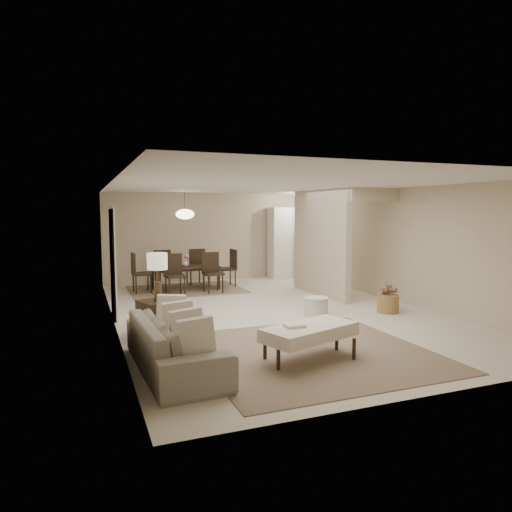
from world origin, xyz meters
name	(u,v)px	position (x,y,z in m)	size (l,w,h in m)	color
floor	(271,311)	(0.00, 0.00, 0.00)	(9.00, 9.00, 0.00)	beige
ceiling	(271,185)	(0.00, 0.00, 2.50)	(9.00, 9.00, 0.00)	white
back_wall	(210,237)	(0.00, 4.50, 1.25)	(6.00, 6.00, 0.00)	#C3B294
left_wall	(113,254)	(-3.00, 0.00, 1.25)	(9.00, 9.00, 0.00)	#C3B294
right_wall	(395,245)	(3.00, 0.00, 1.25)	(9.00, 9.00, 0.00)	#C3B294
partition	(320,243)	(1.80, 1.25, 1.25)	(0.15, 2.50, 2.50)	#C3B294
doorway	(113,264)	(-2.97, 0.60, 1.02)	(0.04, 0.90, 2.04)	black
pantry_cabinet	(289,243)	(2.35, 4.15, 1.05)	(1.20, 0.55, 2.10)	white
flush_light	(302,194)	(2.30, 3.20, 2.46)	(0.44, 0.44, 0.05)	white
living_rug	(312,352)	(-0.49, -2.66, 0.01)	(3.20, 3.20, 0.01)	brown
sofa	(175,344)	(-2.45, -2.66, 0.32)	(0.87, 2.22, 0.65)	gray
ottoman_bench	(310,332)	(-0.69, -2.96, 0.39)	(1.46, 1.01, 0.48)	beige
side_table	(158,319)	(-2.40, -1.06, 0.29)	(0.53, 0.53, 0.59)	black
table_lamp	(157,266)	(-2.40, -1.06, 1.15)	(0.32, 0.32, 0.76)	#4D3721
round_pouf	(316,307)	(0.64, -0.72, 0.18)	(0.47, 0.47, 0.36)	beige
wicker_basket	(388,304)	(2.11, -0.95, 0.18)	(0.42, 0.42, 0.36)	olive
dining_rug	(186,289)	(-1.04, 3.08, 0.01)	(2.80, 2.10, 0.01)	#7F6C4E
dining_table	(186,278)	(-1.04, 3.08, 0.30)	(1.69, 0.94, 0.59)	black
dining_chairs	(186,270)	(-1.04, 3.08, 0.50)	(2.68, 2.00, 0.99)	black
vase	(186,263)	(-1.04, 3.08, 0.68)	(0.16, 0.16, 0.16)	white
yellow_mat	(332,294)	(2.12, 1.20, 0.01)	(0.87, 0.53, 0.01)	yellow
pendant_light	(185,214)	(-1.04, 3.08, 1.92)	(0.46, 0.46, 0.71)	#4D3721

